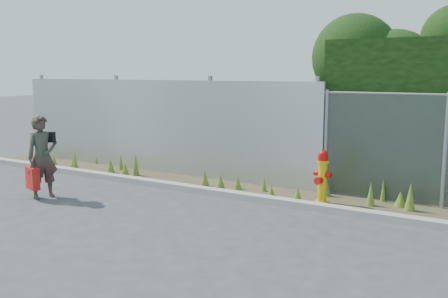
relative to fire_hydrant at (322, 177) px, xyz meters
name	(u,v)px	position (x,y,z in m)	size (l,w,h in m)	color
ground	(194,225)	(-1.27, -2.25, -0.49)	(80.00, 80.00, 0.00)	#3C3C3F
curb	(249,197)	(-1.27, -0.45, -0.43)	(16.00, 0.22, 0.12)	#9E988F
weed_strip	(232,183)	(-1.99, 0.15, -0.38)	(16.00, 1.29, 0.54)	#433C26
corrugated_fence	(153,126)	(-4.52, 0.76, 0.61)	(8.50, 0.21, 2.30)	#B2B5B9
fire_hydrant	(322,177)	(0.00, 0.00, 0.00)	(0.34, 0.31, 1.02)	#DDA70B
woman	(42,157)	(-4.71, -2.31, 0.30)	(0.58, 0.38, 1.58)	#0D583C
red_tote_bag	(33,178)	(-4.81, -2.49, -0.09)	(0.38, 0.14, 0.50)	#B00A20
black_shoulder_bag	(48,137)	(-4.70, -2.17, 0.66)	(0.26, 0.11, 0.20)	black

